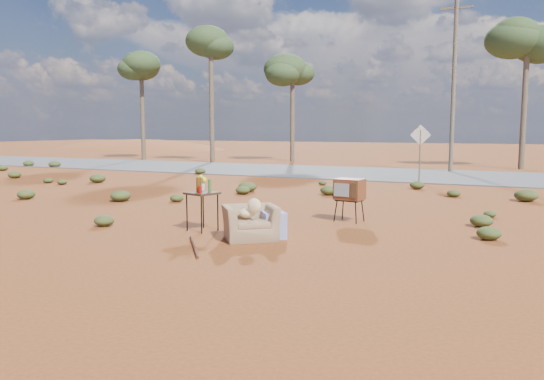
% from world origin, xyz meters
% --- Properties ---
extents(ground, '(140.00, 140.00, 0.00)m').
position_xyz_m(ground, '(0.00, 0.00, 0.00)').
color(ground, brown).
rests_on(ground, ground).
extents(highway, '(140.00, 7.00, 0.04)m').
position_xyz_m(highway, '(0.00, 15.00, 0.02)').
color(highway, '#565659').
rests_on(highway, ground).
extents(dirt_mound, '(26.00, 18.00, 2.00)m').
position_xyz_m(dirt_mound, '(-30.00, 34.00, 0.00)').
color(dirt_mound, brown).
rests_on(dirt_mound, ground).
extents(armchair, '(1.22, 1.27, 0.84)m').
position_xyz_m(armchair, '(0.56, 0.03, 0.39)').
color(armchair, '#8B6A4B').
rests_on(armchair, ground).
extents(tv_unit, '(0.65, 0.55, 0.95)m').
position_xyz_m(tv_unit, '(1.60, 2.56, 0.70)').
color(tv_unit, black).
rests_on(tv_unit, ground).
extents(side_table, '(0.67, 0.67, 1.09)m').
position_xyz_m(side_table, '(-0.77, 0.33, 0.80)').
color(side_table, '#332112').
rests_on(side_table, ground).
extents(rusty_bar, '(1.03, 1.31, 0.04)m').
position_xyz_m(rusty_bar, '(-0.05, -1.07, 0.02)').
color(rusty_bar, '#4B2014').
rests_on(rusty_bar, ground).
extents(road_sign, '(0.78, 0.06, 2.19)m').
position_xyz_m(road_sign, '(1.50, 12.00, 1.50)').
color(road_sign, brown).
rests_on(road_sign, ground).
extents(eucalyptus_far_left, '(3.20, 3.20, 7.10)m').
position_xyz_m(eucalyptus_far_left, '(-18.00, 20.00, 5.94)').
color(eucalyptus_far_left, brown).
rests_on(eucalyptus_far_left, ground).
extents(eucalyptus_left, '(3.20, 3.20, 8.10)m').
position_xyz_m(eucalyptus_left, '(-12.00, 19.00, 6.92)').
color(eucalyptus_left, brown).
rests_on(eucalyptus_left, ground).
extents(eucalyptus_near_left, '(3.20, 3.20, 6.60)m').
position_xyz_m(eucalyptus_near_left, '(-8.00, 22.00, 5.45)').
color(eucalyptus_near_left, brown).
rests_on(eucalyptus_near_left, ground).
extents(eucalyptus_center, '(3.20, 3.20, 7.60)m').
position_xyz_m(eucalyptus_center, '(5.00, 21.00, 6.43)').
color(eucalyptus_center, brown).
rests_on(eucalyptus_center, ground).
extents(utility_pole_center, '(1.40, 0.20, 8.00)m').
position_xyz_m(utility_pole_center, '(2.00, 17.50, 4.15)').
color(utility_pole_center, brown).
rests_on(utility_pole_center, ground).
extents(scrub_patch, '(17.49, 8.07, 0.33)m').
position_xyz_m(scrub_patch, '(-0.82, 4.41, 0.14)').
color(scrub_patch, '#425023').
rests_on(scrub_patch, ground).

